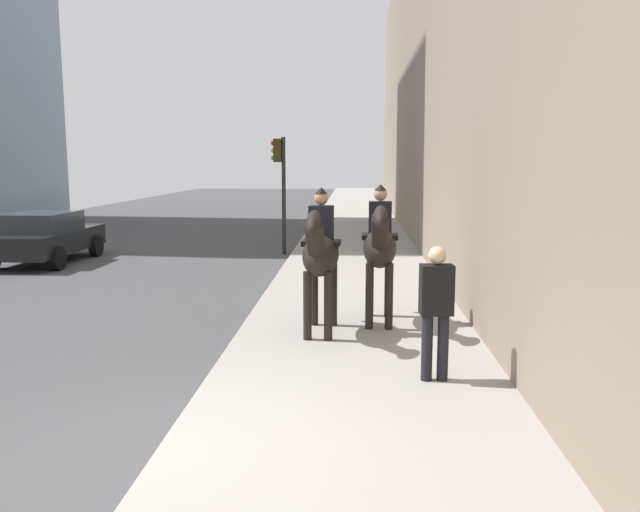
# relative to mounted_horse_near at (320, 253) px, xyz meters

# --- Properties ---
(sidewalk_slab) EXTENTS (120.00, 3.85, 0.12)m
(sidewalk_slab) POSITION_rel_mounted_horse_near_xyz_m (-4.19, -0.58, -1.36)
(sidewalk_slab) COLOR gray
(sidewalk_slab) RESTS_ON ground
(mounted_horse_near) EXTENTS (2.15, 0.64, 2.32)m
(mounted_horse_near) POSITION_rel_mounted_horse_near_xyz_m (0.00, 0.00, 0.00)
(mounted_horse_near) COLOR black
(mounted_horse_near) RESTS_ON sidewalk_slab
(mounted_horse_far) EXTENTS (2.15, 0.62, 2.35)m
(mounted_horse_far) POSITION_rel_mounted_horse_near_xyz_m (0.70, -0.96, 0.02)
(mounted_horse_far) COLOR black
(mounted_horse_far) RESTS_ON sidewalk_slab
(pedestrian_greeting) EXTENTS (0.29, 0.42, 1.70)m
(pedestrian_greeting) POSITION_rel_mounted_horse_near_xyz_m (-2.12, -1.55, -0.33)
(pedestrian_greeting) COLOR black
(pedestrian_greeting) RESTS_ON sidewalk_slab
(car_near_lane) EXTENTS (4.04, 2.04, 1.44)m
(car_near_lane) POSITION_rel_mounted_horse_near_xyz_m (7.46, 8.14, -0.67)
(car_near_lane) COLOR black
(car_near_lane) RESTS_ON ground
(traffic_light_near_curb) EXTENTS (0.20, 0.44, 3.56)m
(traffic_light_near_curb) POSITION_rel_mounted_horse_near_xyz_m (9.52, 1.71, 0.98)
(traffic_light_near_curb) COLOR black
(traffic_light_near_curb) RESTS_ON ground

